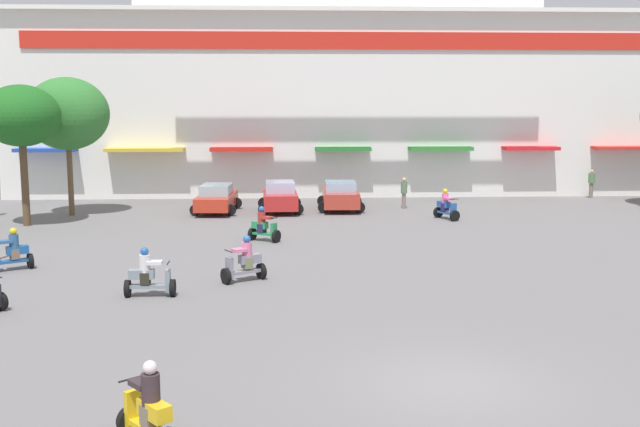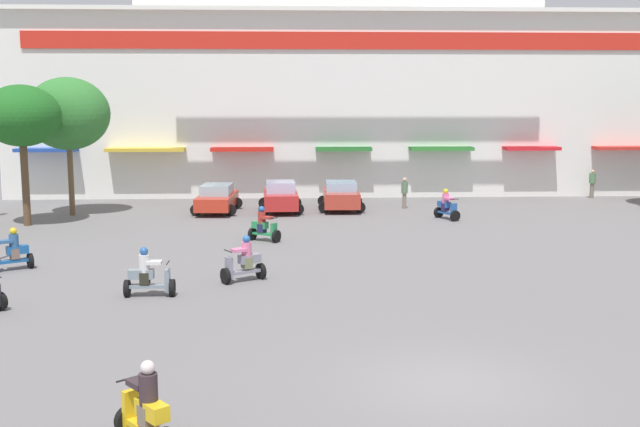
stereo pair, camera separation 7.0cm
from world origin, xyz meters
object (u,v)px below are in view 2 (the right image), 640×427
scooter_rider_6 (11,253)px  pedestrian_0 (592,182)px  parked_car_1 (281,197)px  scooter_rider_8 (264,227)px  parked_car_0 (217,198)px  scooter_rider_3 (148,276)px  plaza_tree_0 (68,114)px  parked_car_2 (341,195)px  pedestrian_2 (405,191)px  scooter_rider_7 (146,410)px  scooter_rider_1 (447,207)px  scooter_rider_2 (244,262)px  plaza_tree_2 (22,116)px

scooter_rider_6 → pedestrian_0: (27.63, 17.84, 0.34)m
parked_car_1 → scooter_rider_8: bearing=-94.6°
parked_car_1 → scooter_rider_6: parked_car_1 is taller
scooter_rider_8 → parked_car_0: bearing=107.7°
scooter_rider_3 → plaza_tree_0: bearing=112.1°
parked_car_2 → pedestrian_2: (3.44, 0.30, 0.18)m
scooter_rider_3 → scooter_rider_8: (3.24, 8.78, -0.02)m
scooter_rider_6 → scooter_rider_8: bearing=30.2°
scooter_rider_7 → parked_car_0: bearing=92.3°
scooter_rider_1 → scooter_rider_6: size_ratio=1.04×
parked_car_1 → scooter_rider_7: bearing=-94.6°
scooter_rider_3 → scooter_rider_6: scooter_rider_3 is taller
parked_car_2 → scooter_rider_8: bearing=-113.6°
scooter_rider_7 → pedestrian_2: 29.39m
scooter_rider_6 → pedestrian_2: size_ratio=0.89×
parked_car_2 → scooter_rider_6: parked_car_2 is taller
parked_car_0 → pedestrian_2: bearing=5.2°
parked_car_0 → parked_car_1: (3.30, 0.04, 0.06)m
parked_car_1 → scooter_rider_3: size_ratio=2.57×
parked_car_0 → scooter_rider_1: size_ratio=2.77×
scooter_rider_8 → pedestrian_2: size_ratio=0.88×
parked_car_1 → scooter_rider_1: (8.13, -2.91, -0.17)m
parked_car_0 → scooter_rider_2: size_ratio=2.83×
plaza_tree_0 → parked_car_2: 14.46m
plaza_tree_0 → scooter_rider_7: bearing=-72.5°
plaza_tree_2 → scooter_rider_3: plaza_tree_2 is taller
parked_car_2 → pedestrian_0: pedestrian_0 is taller
plaza_tree_0 → plaza_tree_2: bearing=-111.5°
parked_car_0 → scooter_rider_6: size_ratio=2.88×
scooter_rider_2 → pedestrian_0: 27.83m
scooter_rider_1 → scooter_rider_6: scooter_rider_1 is taller
pedestrian_2 → pedestrian_0: bearing=17.5°
scooter_rider_1 → scooter_rider_8: size_ratio=1.05×
scooter_rider_3 → scooter_rider_7: 10.25m
pedestrian_2 → parked_car_2: bearing=-175.1°
parked_car_1 → parked_car_2: 3.25m
scooter_rider_7 → pedestrian_2: pedestrian_2 is taller
plaza_tree_0 → parked_car_1: bearing=3.6°
parked_car_2 → scooter_rider_8: size_ratio=2.77×
plaza_tree_2 → parked_car_2: (14.98, 4.35, -4.28)m
plaza_tree_2 → scooter_rider_1: plaza_tree_2 is taller
plaza_tree_0 → scooter_rider_8: (9.88, -7.62, -4.49)m
scooter_rider_2 → scooter_rider_3: size_ratio=1.00×
pedestrian_0 → plaza_tree_0: bearing=-169.8°
scooter_rider_8 → pedestrian_2: 11.70m
parked_car_2 → pedestrian_2: 3.46m
parked_car_2 → scooter_rider_3: (-7.10, -17.62, -0.15)m
parked_car_1 → scooter_rider_7: 27.26m
parked_car_0 → parked_car_2: size_ratio=1.05×
pedestrian_0 → scooter_rider_6: bearing=-147.2°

